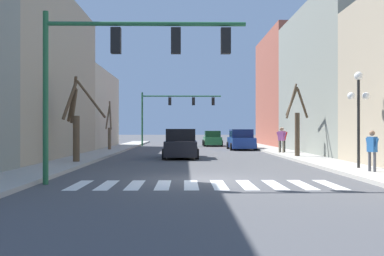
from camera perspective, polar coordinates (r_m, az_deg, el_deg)
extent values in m
plane|color=#4C4C4F|center=(16.02, 1.43, -6.59)|extent=(240.00, 240.00, 0.00)
cube|color=#ADA89E|center=(17.05, -21.29, -5.94)|extent=(2.24, 90.00, 0.15)
cube|color=tan|center=(29.19, -21.13, 6.17)|extent=(6.00, 15.98, 9.99)
cube|color=#BCB299|center=(42.72, -14.49, 2.19)|extent=(6.00, 12.57, 7.02)
cube|color=gray|center=(34.10, 18.60, 5.74)|extent=(6.00, 15.41, 10.56)
cube|color=#934C3D|center=(47.70, 12.88, 4.64)|extent=(6.00, 12.99, 11.50)
cube|color=white|center=(14.96, -14.15, -7.04)|extent=(0.45, 2.60, 0.01)
cube|color=white|center=(14.78, -10.73, -7.13)|extent=(0.45, 2.60, 0.01)
cube|color=white|center=(14.65, -7.23, -7.19)|extent=(0.45, 2.60, 0.01)
cube|color=white|center=(14.58, -3.69, -7.22)|extent=(0.45, 2.60, 0.01)
cube|color=white|center=(14.56, -0.12, -7.23)|extent=(0.45, 2.60, 0.01)
cube|color=white|center=(14.60, 3.44, -7.21)|extent=(0.45, 2.60, 0.01)
cube|color=white|center=(14.70, 6.97, -7.17)|extent=(0.45, 2.60, 0.01)
cube|color=white|center=(14.85, 10.44, -7.09)|extent=(0.45, 2.60, 0.01)
cube|color=white|center=(15.05, 13.82, -7.00)|extent=(0.45, 2.60, 0.01)
cube|color=white|center=(15.30, 17.11, -6.88)|extent=(0.45, 2.60, 0.01)
cylinder|color=#236038|center=(15.38, -18.09, 3.67)|extent=(0.18, 0.18, 5.64)
cylinder|color=#236038|center=(15.11, -5.87, 13.02)|extent=(6.53, 0.14, 0.14)
cube|color=black|center=(15.11, -9.63, 10.88)|extent=(0.32, 0.28, 0.84)
cube|color=black|center=(14.95, -2.05, 11.01)|extent=(0.32, 0.28, 0.84)
cube|color=black|center=(15.00, 4.30, 10.97)|extent=(0.32, 0.28, 0.84)
cylinder|color=#236038|center=(47.84, -6.34, 1.13)|extent=(0.18, 0.18, 5.68)
cylinder|color=#236038|center=(47.74, -1.32, 4.07)|extent=(8.37, 0.14, 0.14)
cube|color=black|center=(47.73, -2.83, 3.41)|extent=(0.32, 0.28, 0.84)
cube|color=black|center=(47.71, 0.18, 3.41)|extent=(0.32, 0.28, 0.84)
cube|color=black|center=(47.80, 2.70, 3.40)|extent=(0.32, 0.28, 0.84)
cylinder|color=black|center=(20.37, 20.39, 0.49)|extent=(0.12, 0.12, 3.74)
sphere|color=white|center=(20.49, 20.39, 6.23)|extent=(0.36, 0.36, 0.36)
sphere|color=white|center=(20.30, 19.55, 3.87)|extent=(0.31, 0.31, 0.31)
sphere|color=white|center=(20.54, 21.22, 3.83)|extent=(0.31, 0.31, 0.31)
cube|color=black|center=(27.87, -1.44, -2.54)|extent=(1.91, 4.87, 0.90)
cube|color=black|center=(27.85, -1.44, -0.87)|extent=(1.76, 2.53, 0.73)
cylinder|color=black|center=(26.39, 0.65, -3.34)|extent=(0.22, 0.64, 0.64)
cylinder|color=black|center=(26.41, -3.59, -3.34)|extent=(0.22, 0.64, 0.64)
cylinder|color=black|center=(29.40, 0.49, -3.01)|extent=(0.22, 0.64, 0.64)
cylinder|color=black|center=(29.41, -3.31, -3.00)|extent=(0.22, 0.64, 0.64)
cube|color=navy|center=(39.07, 6.25, -1.85)|extent=(1.95, 4.81, 0.88)
cube|color=#0E1C46|center=(39.06, 6.25, -0.69)|extent=(1.79, 2.50, 0.72)
cylinder|color=black|center=(40.46, 4.59, -2.21)|extent=(0.22, 0.64, 0.64)
cylinder|color=black|center=(40.69, 7.38, -2.20)|extent=(0.22, 0.64, 0.64)
cylinder|color=black|center=(37.49, 5.02, -2.38)|extent=(0.22, 0.64, 0.64)
cylinder|color=black|center=(37.75, 8.03, -2.36)|extent=(0.22, 0.64, 0.64)
cube|color=#236B38|center=(47.18, 2.59, -1.61)|extent=(1.72, 4.72, 0.78)
cube|color=#133A1E|center=(47.17, 2.59, -0.74)|extent=(1.59, 2.46, 0.64)
cylinder|color=black|center=(48.61, 1.45, -1.86)|extent=(0.22, 0.64, 0.64)
cylinder|color=black|center=(48.71, 3.51, -1.85)|extent=(0.22, 0.64, 0.64)
cylinder|color=black|center=(45.68, 1.60, -1.97)|extent=(0.22, 0.64, 0.64)
cylinder|color=black|center=(45.79, 3.80, -1.96)|extent=(0.22, 0.64, 0.64)
cylinder|color=#4C4C51|center=(18.93, 21.62, -3.98)|extent=(0.11, 0.11, 0.76)
cylinder|color=#4C4C51|center=(18.73, 22.18, -4.02)|extent=(0.11, 0.11, 0.76)
cube|color=#235693|center=(18.80, 21.90, -1.94)|extent=(0.32, 0.42, 0.60)
sphere|color=#8C664C|center=(18.79, 21.90, -0.60)|extent=(0.21, 0.21, 0.21)
cylinder|color=#235693|center=(18.96, 21.47, -2.04)|extent=(0.16, 0.27, 0.58)
cylinder|color=#235693|center=(18.64, 22.34, -2.07)|extent=(0.16, 0.27, 0.58)
cylinder|color=#7A705B|center=(31.92, 11.51, -2.33)|extent=(0.12, 0.12, 0.83)
cylinder|color=#7A705B|center=(32.07, 11.04, -2.32)|extent=(0.12, 0.12, 0.83)
cube|color=#9E4C93|center=(31.97, 11.28, -0.99)|extent=(0.46, 0.44, 0.66)
sphere|color=#8C664C|center=(31.97, 11.28, -0.13)|extent=(0.23, 0.23, 0.23)
cylinder|color=#9E4C93|center=(31.86, 11.64, -1.07)|extent=(0.27, 0.26, 0.64)
cylinder|color=#9E4C93|center=(32.09, 10.91, -1.07)|extent=(0.27, 0.26, 0.64)
cylinder|color=black|center=(32.68, 11.67, -2.27)|extent=(0.13, 0.13, 0.84)
cylinder|color=black|center=(32.59, 11.15, -2.28)|extent=(0.13, 0.13, 0.84)
cube|color=red|center=(32.61, 11.41, -0.96)|extent=(0.42, 0.26, 0.66)
sphere|color=beige|center=(32.61, 11.41, -0.11)|extent=(0.24, 0.24, 0.24)
cylinder|color=red|center=(32.68, 11.81, -1.04)|extent=(0.29, 0.11, 0.64)
cylinder|color=red|center=(32.55, 11.01, -1.04)|extent=(0.29, 0.11, 0.64)
cylinder|color=#473828|center=(28.17, 13.22, -0.79)|extent=(0.30, 0.30, 2.64)
cylinder|color=#473828|center=(28.74, 13.85, 3.05)|extent=(0.98, 1.01, 1.84)
cylinder|color=#473828|center=(27.41, 12.54, 3.43)|extent=(1.05, 1.57, 2.20)
cylinder|color=#473828|center=(27.88, 12.57, 3.34)|extent=(0.92, 0.68, 1.83)
cylinder|color=brown|center=(36.79, -10.43, -1.32)|extent=(0.26, 0.26, 1.75)
cylinder|color=brown|center=(36.30, -10.33, 1.61)|extent=(0.41, 1.08, 2.31)
cylinder|color=brown|center=(37.13, -10.66, 1.33)|extent=(0.51, 0.74, 1.92)
cylinder|color=brown|center=(36.21, -10.63, 1.25)|extent=(0.15, 1.26, 1.65)
cylinder|color=brown|center=(23.49, -14.48, -1.32)|extent=(0.33, 0.33, 2.32)
cylinder|color=brown|center=(24.26, -15.03, 2.84)|extent=(0.88, 1.51, 1.78)
cylinder|color=brown|center=(24.05, -14.82, 3.75)|extent=(0.65, 1.08, 2.16)
cylinder|color=brown|center=(23.80, -14.77, 2.70)|extent=(0.53, 0.66, 1.77)
cylinder|color=brown|center=(23.36, -15.26, 3.40)|extent=(0.70, 0.65, 1.99)
cylinder|color=brown|center=(23.90, -12.65, 3.55)|extent=(1.35, 1.22, 1.95)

